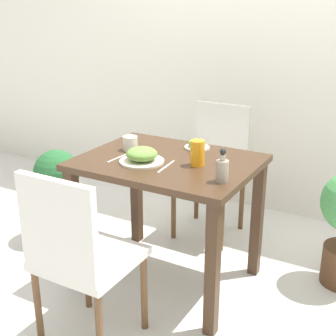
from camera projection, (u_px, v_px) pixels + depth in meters
ground_plane at (168, 278)px, 2.81m from camera, size 16.00×16.00×0.00m
wall_back at (254, 40)px, 3.41m from camera, size 8.00×0.05×2.60m
dining_table at (168, 181)px, 2.60m from camera, size 0.95×0.73×0.76m
chair_near at (78, 253)px, 2.09m from camera, size 0.42×0.42×0.90m
chair_far at (214, 162)px, 3.25m from camera, size 0.42×0.42×0.90m
food_plate at (142, 156)px, 2.49m from camera, size 0.24×0.24×0.08m
side_plate at (197, 145)px, 2.73m from camera, size 0.15×0.15×0.06m
drink_cup at (130, 143)px, 2.70m from camera, size 0.08×0.08×0.08m
juice_glass at (197, 153)px, 2.44m from camera, size 0.07×0.07×0.14m
sauce_bottle at (222, 169)px, 2.22m from camera, size 0.06×0.06×0.17m
fork_utensil at (119, 158)px, 2.57m from camera, size 0.02×0.19×0.00m
spoon_utensil at (166, 167)px, 2.43m from camera, size 0.03×0.20×0.00m
potted_plant_left at (58, 188)px, 3.16m from camera, size 0.31×0.31×0.64m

